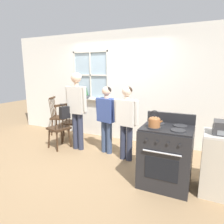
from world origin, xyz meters
TOP-DOWN VIEW (x-y plane):
  - ground_plane at (0.00, 0.00)m, footprint 16.00×16.00m
  - wall_back at (0.04, 1.40)m, footprint 6.40×0.16m
  - chair_by_window at (-0.92, 0.21)m, footprint 0.50×0.51m
  - chair_near_wall at (-1.64, 1.04)m, footprint 0.52×0.53m
  - chair_center_cluster at (-0.96, 0.75)m, footprint 0.48×0.50m
  - person_elderly_left at (-0.50, 0.33)m, footprint 0.52×0.23m
  - person_teen_center at (0.17, 0.42)m, footprint 0.53×0.29m
  - person_adult_right at (0.67, 0.27)m, footprint 0.53×0.26m
  - stove at (1.54, -0.29)m, footprint 0.75×0.68m
  - kettle at (1.37, -0.42)m, footprint 0.21×0.17m
  - potted_plant at (-0.89, 1.31)m, footprint 0.16×0.16m
  - handbag at (-0.70, 0.15)m, footprint 0.23×0.24m
  - side_counter at (2.31, -0.22)m, footprint 0.55×0.50m

SIDE VIEW (x-z plane):
  - ground_plane at x=0.00m, z-range 0.00..0.00m
  - side_counter at x=2.31m, z-range 0.00..0.90m
  - chair_by_window at x=-0.92m, z-range -0.05..0.99m
  - chair_near_wall at x=-1.64m, z-range -0.05..0.99m
  - chair_center_cluster at x=-0.96m, z-range -0.05..0.99m
  - stove at x=1.54m, z-range -0.07..1.01m
  - person_teen_center at x=0.17m, z-range 0.13..1.56m
  - person_adult_right at x=0.67m, z-range 0.14..1.59m
  - handbag at x=-0.70m, z-range 0.71..1.02m
  - kettle at x=1.37m, z-range 0.90..1.15m
  - person_elderly_left at x=-0.50m, z-range 0.19..1.90m
  - potted_plant at x=-0.89m, z-range 0.95..1.27m
  - wall_back at x=0.04m, z-range -0.02..2.68m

